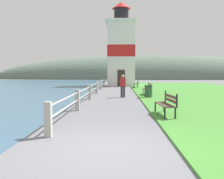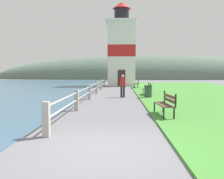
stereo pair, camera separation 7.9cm
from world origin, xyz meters
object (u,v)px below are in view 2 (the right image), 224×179
Objects in this scene: park_bench_far at (137,83)px; trash_bin at (148,92)px; lighthouse at (122,50)px; park_bench_midway at (148,88)px; person_strolling at (123,85)px; park_bench_near at (166,103)px.

trash_bin is at bearing 95.89° from park_bench_far.
lighthouse is 15.96m from trash_bin.
park_bench_midway is 1.83m from trash_bin.
person_strolling is 1.84× the size of trash_bin.
park_bench_far is at bearing -88.02° from park_bench_midway.
park_bench_midway is 2.35m from person_strolling.
park_bench_midway and park_bench_far have the same top height.
park_bench_near and park_bench_midway have the same top height.
trash_bin is at bearing -94.69° from person_strolling.
park_bench_far is at bearing -93.93° from park_bench_near.
park_bench_near is 17.46m from park_bench_far.
person_strolling is at bearing 167.03° from trash_bin.
park_bench_far is (0.02, 17.46, 0.00)m from park_bench_near.
park_bench_far is 6.46m from lighthouse.
lighthouse reaches higher than park_bench_far.
trash_bin is (1.73, -15.32, -4.13)m from lighthouse.
park_bench_far is 2.37× the size of trash_bin.
park_bench_near is 1.09× the size of person_strolling.
park_bench_near and park_bench_far have the same top height.
lighthouse reaches higher than trash_bin.
park_bench_midway is 1.06× the size of person_strolling.
trash_bin is (1.69, -0.39, -0.42)m from person_strolling.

